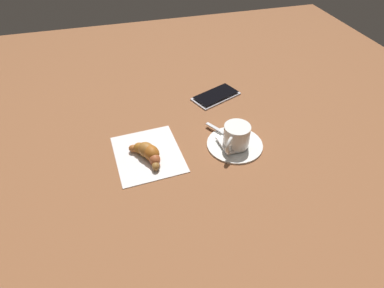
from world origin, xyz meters
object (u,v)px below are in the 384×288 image
Objects in this scene: teaspoon at (233,138)px; sugar_packet at (225,145)px; saucer at (235,144)px; espresso_cup at (236,136)px; croissant at (148,152)px; napkin at (148,154)px; cell_phone at (216,96)px.

teaspoon is 0.04m from sugar_packet.
espresso_cup reaches higher than saucer.
croissant is (-0.19, 0.02, 0.01)m from sugar_packet.
teaspoon is at bearing 1.07° from croissant.
napkin is 0.02m from croissant.
espresso_cup is at bearing 77.47° from sugar_packet.
croissant reaches higher than saucer.
teaspoon is at bearing 89.61° from saucer.
espresso_cup is 1.19× the size of sugar_packet.
croissant is (-0.00, -0.01, 0.02)m from napkin.
teaspoon is 0.77× the size of cell_phone.
napkin is 1.84× the size of croissant.
napkin is (-0.22, 0.01, -0.01)m from teaspoon.
cell_phone is (0.25, 0.20, 0.00)m from napkin.
saucer is 0.02m from teaspoon.
cell_phone is (0.03, 0.24, -0.03)m from espresso_cup.
sugar_packet reaches higher than saucer.
napkin is 1.14× the size of cell_phone.
saucer is 0.22m from croissant.
sugar_packet is at bearing 174.03° from espresso_cup.
sugar_packet is (-0.03, 0.00, -0.03)m from espresso_cup.
teaspoon is 1.23× the size of croissant.
teaspoon reaches higher than sugar_packet.
napkin is at bearing -105.69° from sugar_packet.
saucer is at bearing -2.73° from croissant.
croissant is at bearing -178.93° from teaspoon.
croissant reaches higher than sugar_packet.
espresso_cup is (-0.00, -0.01, 0.03)m from saucer.
saucer is at bearing -96.39° from cell_phone.
sugar_packet is (-0.03, -0.02, 0.00)m from teaspoon.
cell_phone is at bearing 39.15° from napkin.
sugar_packet is 0.20m from croissant.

